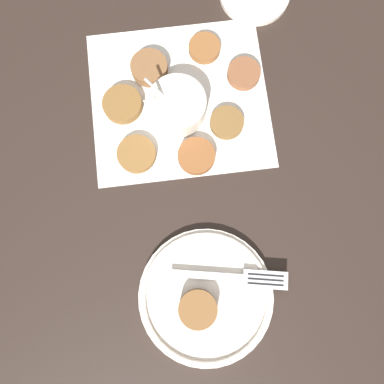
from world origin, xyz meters
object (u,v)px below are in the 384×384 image
serving_plate (206,296)px  fritter_on_plate (198,309)px  sauce_bowl (177,107)px  fork (242,278)px

serving_plate → fritter_on_plate: fritter_on_plate is taller
sauce_bowl → serving_plate: bearing=101.3°
sauce_bowl → fork: (-0.12, 0.29, -0.00)m
serving_plate → fork: size_ratio=1.16×
sauce_bowl → fritter_on_plate: sauce_bowl is taller
fork → serving_plate: bearing=29.7°
fritter_on_plate → fork: (-0.07, -0.05, -0.01)m
sauce_bowl → serving_plate: size_ratio=0.50×
sauce_bowl → serving_plate: (-0.06, 0.32, -0.02)m
serving_plate → fritter_on_plate: bearing=54.7°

